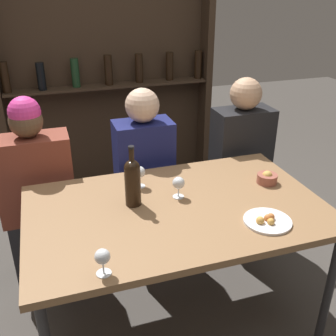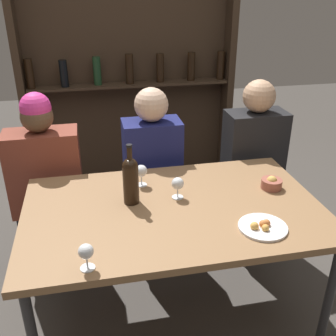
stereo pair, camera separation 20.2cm
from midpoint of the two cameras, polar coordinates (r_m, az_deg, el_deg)
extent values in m
plane|color=#47423D|center=(2.45, -1.45, -21.04)|extent=(10.00, 10.00, 0.00)
cube|color=olive|center=(1.98, -1.69, -6.11)|extent=(1.48, 0.92, 0.04)
cylinder|color=#2D2D30|center=(2.20, 19.81, -16.60)|extent=(0.04, 0.04, 0.73)
cylinder|color=#2D2D30|center=(2.48, -19.94, -11.19)|extent=(0.04, 0.04, 0.73)
cylinder|color=#2D2D30|center=(2.72, 9.92, -6.28)|extent=(0.04, 0.04, 0.73)
cube|color=#38281C|center=(3.62, -10.58, 13.72)|extent=(1.82, 0.02, 2.12)
cube|color=#38281C|center=(3.75, 3.98, 14.48)|extent=(0.06, 0.18, 2.12)
cube|color=#38281C|center=(3.54, -10.18, 11.64)|extent=(1.74, 0.18, 0.02)
cylinder|color=black|center=(3.49, -24.19, 11.87)|extent=(0.07, 0.07, 0.25)
cylinder|color=black|center=(3.48, -19.59, 12.39)|extent=(0.07, 0.07, 0.22)
cylinder|color=#19381E|center=(3.50, -14.98, 13.18)|extent=(0.07, 0.07, 0.24)
cylinder|color=black|center=(3.51, -10.31, 13.78)|extent=(0.07, 0.07, 0.25)
cylinder|color=black|center=(3.56, -5.90, 14.18)|extent=(0.07, 0.07, 0.25)
cylinder|color=black|center=(3.64, -1.42, 14.54)|extent=(0.07, 0.07, 0.25)
cylinder|color=black|center=(3.71, 2.79, 14.76)|extent=(0.07, 0.07, 0.25)
cylinder|color=black|center=(1.96, -8.08, -2.73)|extent=(0.08, 0.08, 0.20)
sphere|color=black|center=(1.91, -8.27, -0.05)|extent=(0.08, 0.08, 0.08)
cylinder|color=black|center=(1.89, -8.36, 1.34)|extent=(0.03, 0.03, 0.10)
cylinder|color=black|center=(1.87, -8.47, 2.92)|extent=(0.03, 0.03, 0.01)
cylinder|color=silver|center=(2.16, -6.79, -2.71)|extent=(0.06, 0.06, 0.00)
cylinder|color=silver|center=(2.15, -6.84, -1.88)|extent=(0.01, 0.01, 0.07)
sphere|color=silver|center=(2.12, -6.91, -0.66)|extent=(0.07, 0.07, 0.07)
cylinder|color=silver|center=(1.60, -12.99, -14.79)|extent=(0.06, 0.06, 0.00)
cylinder|color=silver|center=(1.58, -13.11, -13.88)|extent=(0.01, 0.01, 0.06)
sphere|color=silver|center=(1.55, -13.29, -12.53)|extent=(0.06, 0.06, 0.06)
cylinder|color=silver|center=(2.05, -1.30, -4.24)|extent=(0.06, 0.06, 0.00)
cylinder|color=silver|center=(2.03, -1.31, -3.45)|extent=(0.01, 0.01, 0.06)
sphere|color=silver|center=(2.01, -1.33, -2.24)|extent=(0.06, 0.06, 0.06)
cylinder|color=white|center=(1.88, 11.28, -7.65)|extent=(0.22, 0.22, 0.01)
sphere|color=gold|center=(1.85, 11.70, -7.75)|extent=(0.03, 0.03, 0.03)
sphere|color=gold|center=(1.85, 10.20, -7.61)|extent=(0.04, 0.04, 0.04)
sphere|color=#C67038|center=(1.87, 11.31, -7.21)|extent=(0.04, 0.04, 0.04)
sphere|color=#C67038|center=(1.88, 11.75, -7.06)|extent=(0.04, 0.04, 0.04)
cylinder|color=#995142|center=(2.22, 11.69, -1.58)|extent=(0.11, 0.11, 0.05)
sphere|color=gold|center=(2.22, 11.73, -1.18)|extent=(0.06, 0.06, 0.06)
cube|color=#26262B|center=(2.75, -19.32, -10.57)|extent=(0.39, 0.22, 0.45)
cube|color=brown|center=(2.51, -20.93, -1.46)|extent=(0.44, 0.22, 0.53)
sphere|color=brown|center=(2.38, -22.28, 6.26)|extent=(0.19, 0.19, 0.19)
sphere|color=#EA3893|center=(2.36, -22.49, 7.44)|extent=(0.18, 0.18, 0.18)
cube|color=#26262B|center=(2.78, -5.28, -8.56)|extent=(0.33, 0.22, 0.45)
cube|color=navy|center=(2.54, -5.73, 0.79)|extent=(0.36, 0.22, 0.55)
sphere|color=beige|center=(2.40, -6.13, 8.99)|extent=(0.21, 0.21, 0.21)
cube|color=#26262B|center=(2.98, 7.89, -6.18)|extent=(0.35, 0.22, 0.45)
cube|color=black|center=(2.75, 8.52, 2.80)|extent=(0.39, 0.22, 0.56)
sphere|color=tan|center=(2.63, 9.07, 10.58)|extent=(0.21, 0.21, 0.21)
camera|label=1|loc=(0.10, -92.86, -1.38)|focal=42.00mm
camera|label=2|loc=(0.10, 87.14, 1.38)|focal=42.00mm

